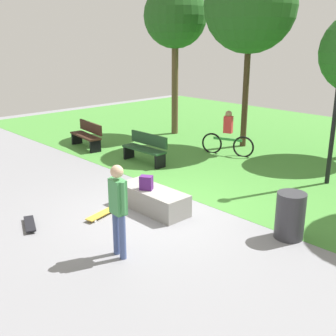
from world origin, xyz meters
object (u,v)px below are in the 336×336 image
object	(u,v)px
skater_performing_trick	(118,204)
cyclist_on_bicycle	(228,136)
concrete_ledge	(153,199)
park_bench_center_lawn	(145,148)
trash_bin	(290,216)
tree_leaning_ash	(175,17)
backpack_on_ledge	(146,183)
skateboard_spare	(30,224)
park_bench_far_left	(87,135)
skateboard_by_ledge	(101,214)
tree_slender_maple	(250,6)

from	to	relation	value
skater_performing_trick	cyclist_on_bicycle	world-z (taller)	skater_performing_trick
concrete_ledge	park_bench_center_lawn	size ratio (longest dim) A/B	1.13
trash_bin	concrete_ledge	bearing A→B (deg)	-160.47
skater_performing_trick	tree_leaning_ash	size ratio (longest dim) A/B	0.30
concrete_ledge	backpack_on_ledge	bearing A→B (deg)	-123.23
skateboard_spare	tree_leaning_ash	distance (m)	10.36
park_bench_center_lawn	park_bench_far_left	xyz separation A→B (m)	(-2.82, -0.31, 0.00)
tree_leaning_ash	backpack_on_ledge	bearing A→B (deg)	-48.88
skateboard_by_ledge	trash_bin	xyz separation A→B (m)	(3.37, 2.13, 0.40)
skateboard_by_ledge	park_bench_far_left	size ratio (longest dim) A/B	0.50
skateboard_by_ledge	tree_leaning_ash	xyz separation A→B (m)	(-4.84, 6.99, 4.43)
park_bench_far_left	backpack_on_ledge	bearing A→B (deg)	-20.37
cyclist_on_bicycle	tree_leaning_ash	bearing A→B (deg)	164.49
park_bench_center_lawn	trash_bin	world-z (taller)	trash_bin
skateboard_spare	skateboard_by_ledge	bearing A→B (deg)	65.71
backpack_on_ledge	skater_performing_trick	xyz separation A→B (m)	(1.27, -1.72, 0.35)
skateboard_by_ledge	tree_leaning_ash	distance (m)	9.59
skater_performing_trick	tree_leaning_ash	distance (m)	10.69
concrete_ledge	cyclist_on_bicycle	xyz separation A→B (m)	(-1.79, 4.91, 0.38)
tree_slender_maple	trash_bin	xyz separation A→B (m)	(5.04, -5.22, -4.28)
park_bench_center_lawn	park_bench_far_left	bearing A→B (deg)	-173.68
tree_leaning_ash	tree_slender_maple	bearing A→B (deg)	6.42
park_bench_center_lawn	park_bench_far_left	world-z (taller)	same
skateboard_spare	park_bench_far_left	size ratio (longest dim) A/B	0.50
concrete_ledge	skater_performing_trick	distance (m)	2.32
tree_leaning_ash	trash_bin	distance (m)	10.36
cyclist_on_bicycle	skater_performing_trick	bearing A→B (deg)	-66.18
park_bench_center_lawn	park_bench_far_left	size ratio (longest dim) A/B	0.98
backpack_on_ledge	skateboard_by_ledge	distance (m)	1.22
skateboard_by_ledge	park_bench_far_left	world-z (taller)	park_bench_far_left
tree_leaning_ash	cyclist_on_bicycle	xyz separation A→B (m)	(3.53, -0.98, -3.86)
skateboard_spare	park_bench_center_lawn	bearing A→B (deg)	111.32
backpack_on_ledge	tree_slender_maple	world-z (taller)	tree_slender_maple
skateboard_by_ledge	cyclist_on_bicycle	distance (m)	6.18
concrete_ledge	skateboard_by_ledge	distance (m)	1.22
skateboard_by_ledge	concrete_ledge	bearing A→B (deg)	66.84
trash_bin	cyclist_on_bicycle	world-z (taller)	cyclist_on_bicycle
skateboard_spare	cyclist_on_bicycle	bearing A→B (deg)	95.39
backpack_on_ledge	skateboard_spare	world-z (taller)	backpack_on_ledge
park_bench_far_left	tree_slender_maple	size ratio (longest dim) A/B	0.26
concrete_ledge	skateboard_by_ledge	xyz separation A→B (m)	(-0.47, -1.10, -0.19)
skater_performing_trick	park_bench_center_lawn	world-z (taller)	skater_performing_trick
backpack_on_ledge	skateboard_spare	bearing A→B (deg)	-146.32
trash_bin	cyclist_on_bicycle	xyz separation A→B (m)	(-4.68, 3.88, 0.16)
park_bench_center_lawn	skateboard_spare	bearing A→B (deg)	-68.68
concrete_ledge	tree_leaning_ash	size ratio (longest dim) A/B	0.32
trash_bin	cyclist_on_bicycle	size ratio (longest dim) A/B	0.54
skater_performing_trick	backpack_on_ledge	bearing A→B (deg)	126.35
backpack_on_ledge	trash_bin	distance (m)	3.19
concrete_ledge	park_bench_far_left	distance (m)	6.11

